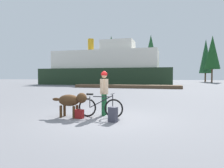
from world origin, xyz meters
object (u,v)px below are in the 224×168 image
(bicycle, at_px, (100,107))
(backpack, at_px, (113,115))
(person_cyclist, at_px, (104,89))
(handbag_pannier, at_px, (79,114))
(ferry_boat, at_px, (106,68))
(dog, at_px, (71,101))

(bicycle, relative_size, backpack, 3.46)
(bicycle, height_order, person_cyclist, person_cyclist)
(handbag_pannier, height_order, ferry_boat, ferry_boat)
(ferry_boat, bearing_deg, person_cyclist, -72.86)
(backpack, relative_size, handbag_pannier, 1.56)
(dog, distance_m, ferry_boat, 30.25)
(person_cyclist, height_order, ferry_boat, ferry_boat)
(backpack, relative_size, ferry_boat, 0.02)
(person_cyclist, bearing_deg, backpack, -58.64)
(bicycle, height_order, backpack, bicycle)
(bicycle, xyz_separation_m, person_cyclist, (0.02, 0.45, 0.66))
(handbag_pannier, bearing_deg, dog, 165.07)
(person_cyclist, height_order, handbag_pannier, person_cyclist)
(ferry_boat, bearing_deg, backpack, -72.30)
(person_cyclist, height_order, backpack, person_cyclist)
(bicycle, relative_size, handbag_pannier, 5.40)
(backpack, xyz_separation_m, ferry_boat, (-9.41, 29.49, 2.73))
(handbag_pannier, distance_m, ferry_boat, 30.47)
(backpack, bearing_deg, person_cyclist, 121.36)
(bicycle, xyz_separation_m, backpack, (0.66, -0.60, -0.13))
(bicycle, height_order, dog, dog)
(bicycle, distance_m, backpack, 0.90)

